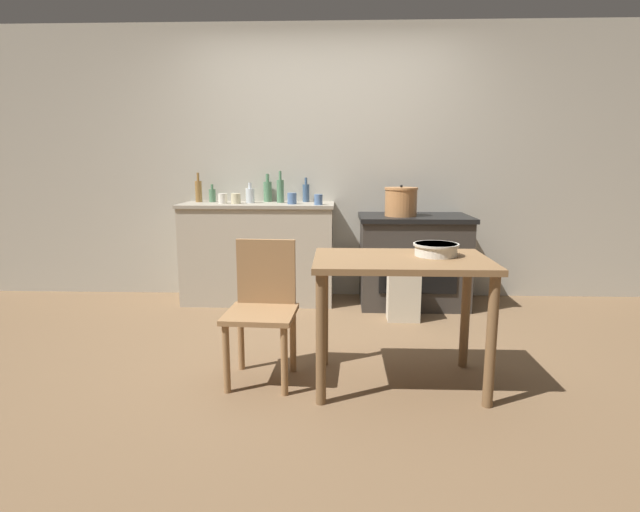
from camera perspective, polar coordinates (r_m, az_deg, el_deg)
The scene contains 19 objects.
ground_plane at distance 3.51m, azimuth -0.25°, elevation -10.91°, with size 14.00×14.00×0.00m, color brown.
wall_back at distance 4.85m, azimuth 0.52°, elevation 10.48°, with size 8.00×0.07×2.55m.
counter_cabinet at distance 4.69m, azimuth -7.02°, elevation 0.40°, with size 1.40×0.54×0.92m.
stove at distance 4.63m, azimuth 10.57°, elevation -0.45°, with size 0.99×0.67×0.82m.
work_table at distance 2.88m, azimuth 9.22°, elevation -2.71°, with size 0.99×0.63×0.76m.
chair at distance 3.00m, azimuth -6.55°, elevation -5.66°, with size 0.42×0.42×0.83m.
flour_sack at distance 4.18m, azimuth 9.50°, elevation -4.52°, with size 0.26×0.18×0.41m, color beige.
stock_pot at distance 4.48m, azimuth 9.23°, elevation 6.15°, with size 0.29×0.29×0.28m.
mixing_bowl_large at distance 2.95m, azimuth 13.11°, elevation 0.81°, with size 0.26×0.26×0.07m.
bottle_far_left at distance 4.67m, azimuth -7.99°, elevation 6.90°, with size 0.08×0.08×0.19m.
bottle_left at distance 4.76m, azimuth -1.61°, elevation 7.27°, with size 0.06×0.06×0.23m.
bottle_mid_left at distance 4.87m, azimuth -13.71°, elevation 7.26°, with size 0.06×0.06×0.27m.
bottle_center_left at distance 4.68m, azimuth -4.56°, elevation 7.48°, with size 0.07×0.07×0.29m.
bottle_center at distance 4.80m, azimuth -6.00°, elevation 7.40°, with size 0.08×0.08×0.26m.
bottle_center_right at distance 4.85m, azimuth -12.20°, elevation 6.81°, with size 0.06×0.06×0.17m.
cup_mid_right at distance 4.51m, azimuth -3.23°, elevation 6.58°, with size 0.08×0.08×0.10m, color #4C6B99.
cup_right at distance 4.61m, azimuth -9.59°, elevation 6.49°, with size 0.08×0.08×0.09m, color beige.
cup_far_right at distance 4.64m, azimuth -11.07°, elevation 6.47°, with size 0.08×0.08×0.09m, color silver.
cup_end_right at distance 4.42m, azimuth -0.19°, elevation 6.46°, with size 0.07×0.07×0.09m, color #4C6B99.
Camera 1 is at (0.14, -3.26, 1.29)m, focal length 28.00 mm.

